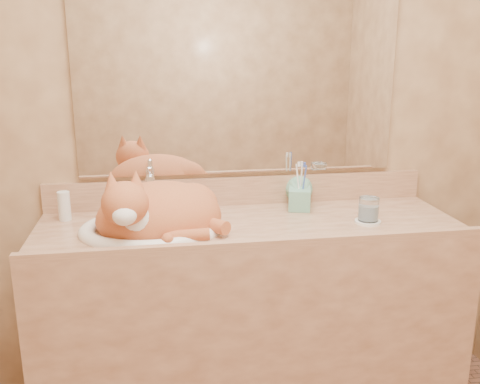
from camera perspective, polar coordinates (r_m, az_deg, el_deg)
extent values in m
cube|color=brown|center=(2.21, -0.13, 8.78)|extent=(2.40, 0.02, 2.50)
cube|color=white|center=(2.18, -0.08, 12.39)|extent=(1.30, 0.02, 0.80)
imported|color=#6DAF92|center=(2.14, 6.40, 0.26)|extent=(0.11, 0.11, 0.20)
imported|color=#6DAF92|center=(2.20, 6.51, -0.49)|extent=(0.14, 0.14, 0.11)
cylinder|color=white|center=(2.09, 13.47, -3.09)|extent=(0.10, 0.10, 0.01)
cylinder|color=white|center=(2.08, 13.56, -1.79)|extent=(0.08, 0.08, 0.09)
cylinder|color=white|center=(2.16, -18.24, -1.42)|extent=(0.05, 0.05, 0.11)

